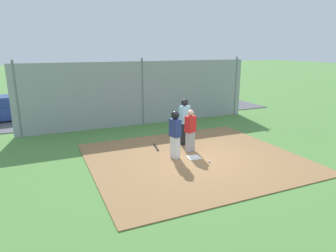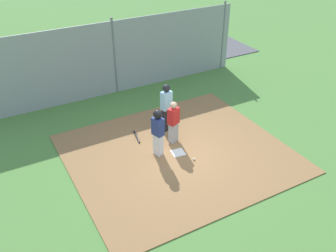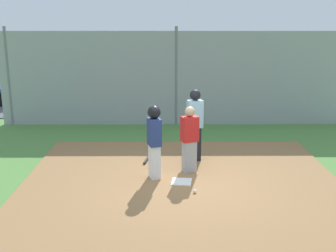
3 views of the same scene
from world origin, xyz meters
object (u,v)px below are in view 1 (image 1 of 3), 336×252
runner (175,131)px  baseball (209,161)px  umpire (184,120)px  parked_car_white (64,108)px  home_plate (194,157)px  baseball_bat (156,147)px  parked_car_blue (20,108)px  catcher (190,130)px

runner → baseball: 1.57m
umpire → parked_car_white: 7.99m
runner → parked_car_white: size_ratio=0.41×
parked_car_white → umpire: bearing=-59.9°
home_plate → baseball_bat: (0.83, -1.56, 0.02)m
runner → parked_car_blue: 10.56m
home_plate → runner: 1.19m
catcher → runner: (0.82, 0.41, 0.15)m
catcher → parked_car_blue: (6.05, -8.76, -0.25)m
catcher → parked_car_blue: catcher is taller
umpire → baseball: 2.34m
home_plate → runner: runner is taller
baseball → parked_car_white: 9.85m
baseball → parked_car_white: (3.88, -9.04, 0.55)m
catcher → baseball_bat: 1.58m
baseball → parked_car_blue: (6.10, -10.05, 0.55)m
baseball_bat → catcher: bearing=60.1°
home_plate → runner: size_ratio=0.26×
catcher → home_plate: bearing=-39.2°
home_plate → parked_car_white: bearing=-66.8°
home_plate → baseball: size_ratio=5.95×
baseball → home_plate: bearing=-66.9°
umpire → runner: bearing=-51.7°
home_plate → baseball_bat: size_ratio=0.56×
home_plate → umpire: umpire is taller
home_plate → catcher: 1.09m
parked_car_blue → umpire: bearing=118.9°
runner → parked_car_white: runner is taller
runner → parked_car_blue: bearing=103.8°
runner → parked_car_blue: (5.22, -9.17, -0.40)m
parked_car_blue → baseball_bat: bearing=113.2°
catcher → parked_car_blue: 10.65m
baseball → baseball_bat: bearing=-63.3°
home_plate → runner: (0.62, -0.28, 0.97)m
umpire → baseball_bat: size_ratio=2.35×
catcher → baseball: size_ratio=21.62×
baseball → runner: bearing=-45.4°
baseball_bat → parked_car_blue: size_ratio=0.18×
umpire → baseball: (0.12, 2.13, -0.95)m
catcher → umpire: (-0.18, -0.84, 0.16)m
umpire → parked_car_white: (4.00, -6.91, -0.41)m
runner → baseball: runner is taller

